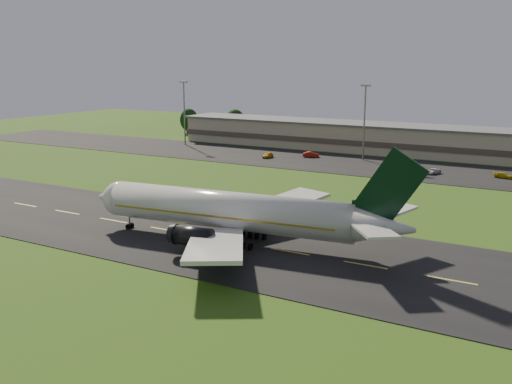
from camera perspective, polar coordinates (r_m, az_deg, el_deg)
The scene contains 12 objects.
ground at distance 91.88m, azimuth -9.02°, elevation -3.80°, with size 360.00×360.00×0.00m, color #284912.
taxiway at distance 91.87m, azimuth -9.03°, elevation -3.77°, with size 220.00×30.00×0.10m, color black.
apron at distance 153.34m, azimuth 7.88°, elevation 2.94°, with size 260.00×30.00×0.10m, color black.
airliner at distance 83.69m, azimuth -2.31°, elevation -1.98°, with size 51.21×41.90×15.57m.
terminal at distance 173.33m, azimuth 12.87°, elevation 5.19°, with size 145.00×16.00×8.40m.
light_mast_west at distance 185.55m, azimuth -7.20°, elevation 8.61°, with size 2.40×1.20×20.35m.
light_mast_centre at distance 157.49m, azimuth 10.81°, elevation 7.75°, with size 2.40×1.20×20.35m.
tree_line at distance 177.13m, azimuth 23.54°, elevation 5.01°, with size 194.92×9.24×11.17m.
service_vehicle_a at distance 159.45m, azimuth 1.19°, elevation 3.73°, with size 1.78×4.43×1.51m, color gold.
service_vehicle_b at distance 161.12m, azimuth 5.51°, elevation 3.76°, with size 1.59×4.56×1.50m, color #A8170B.
service_vehicle_c at distance 142.43m, azimuth 17.27°, elevation 2.00°, with size 2.07×4.49×1.25m, color silver.
service_vehicle_d at distance 142.79m, azimuth 23.51°, elevation 1.53°, with size 1.73×4.25×1.23m, color #C4A70B.
Camera 1 is at (55.24, -68.67, 26.01)m, focal length 40.00 mm.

